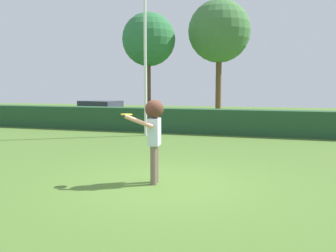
{
  "coord_description": "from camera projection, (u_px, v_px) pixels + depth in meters",
  "views": [
    {
      "loc": [
        2.35,
        -7.27,
        2.11
      ],
      "look_at": [
        -0.17,
        0.97,
        1.15
      ],
      "focal_mm": 38.55,
      "sensor_mm": 36.0,
      "label": 1
    }
  ],
  "objects": [
    {
      "name": "ground_plane",
      "position": [
        162.0,
        184.0,
        7.83
      ],
      "size": [
        60.0,
        60.0,
        0.0
      ],
      "primitive_type": "plane",
      "color": "#4B6E2C"
    },
    {
      "name": "person",
      "position": [
        154.0,
        128.0,
        7.72
      ],
      "size": [
        0.76,
        0.63,
        1.82
      ],
      "color": "#725E51",
      "rests_on": "ground"
    },
    {
      "name": "frisbee",
      "position": [
        127.0,
        114.0,
        7.73
      ],
      "size": [
        0.25,
        0.25,
        0.03
      ],
      "color": "yellow"
    },
    {
      "name": "lamppost",
      "position": [
        145.0,
        51.0,
        15.01
      ],
      "size": [
        0.24,
        0.24,
        6.5
      ],
      "color": "silver",
      "rests_on": "ground"
    },
    {
      "name": "hedge_row",
      "position": [
        222.0,
        122.0,
        15.87
      ],
      "size": [
        25.78,
        0.9,
        1.09
      ],
      "primitive_type": "cube",
      "color": "#234A2C",
      "rests_on": "ground"
    },
    {
      "name": "parked_car_silver",
      "position": [
        101.0,
        110.0,
        21.18
      ],
      "size": [
        4.44,
        2.43,
        1.25
      ],
      "color": "#B7B7BC",
      "rests_on": "ground"
    },
    {
      "name": "birch_tree",
      "position": [
        219.0,
        32.0,
        24.65
      ],
      "size": [
        4.25,
        4.25,
        7.96
      ],
      "color": "brown",
      "rests_on": "ground"
    },
    {
      "name": "oak_tree",
      "position": [
        149.0,
        40.0,
        24.59
      ],
      "size": [
        3.63,
        3.63,
        7.09
      ],
      "color": "brown",
      "rests_on": "ground"
    }
  ]
}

